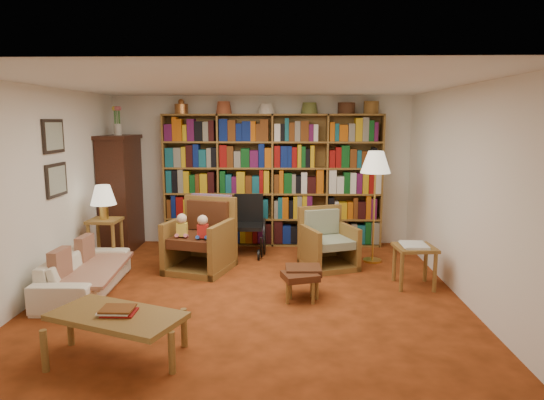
{
  "coord_description": "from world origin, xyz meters",
  "views": [
    {
      "loc": [
        0.42,
        -5.7,
        2.09
      ],
      "look_at": [
        0.24,
        0.6,
        1.06
      ],
      "focal_mm": 32.0,
      "sensor_mm": 36.0,
      "label": 1
    }
  ],
  "objects_px": {
    "side_table_lamp": "(105,232)",
    "side_table_papers": "(415,253)",
    "armchair_leather": "(201,240)",
    "footstool_a": "(303,272)",
    "floor_lamp": "(376,167)",
    "armchair_sage": "(328,244)",
    "footstool_b": "(300,278)",
    "sofa": "(85,273)",
    "wheelchair": "(248,227)",
    "coffee_table": "(117,319)"
  },
  "relations": [
    {
      "from": "armchair_leather",
      "to": "floor_lamp",
      "type": "xyz_separation_m",
      "value": [
        2.51,
        0.4,
        1.01
      ]
    },
    {
      "from": "armchair_leather",
      "to": "side_table_papers",
      "type": "distance_m",
      "value": 2.92
    },
    {
      "from": "floor_lamp",
      "to": "footstool_a",
      "type": "bearing_deg",
      "value": -126.77
    },
    {
      "from": "wheelchair",
      "to": "side_table_papers",
      "type": "distance_m",
      "value": 2.68
    },
    {
      "from": "wheelchair",
      "to": "footstool_a",
      "type": "bearing_deg",
      "value": -66.54
    },
    {
      "from": "sofa",
      "to": "wheelchair",
      "type": "xyz_separation_m",
      "value": [
        1.88,
        1.8,
        0.18
      ]
    },
    {
      "from": "sofa",
      "to": "armchair_sage",
      "type": "relative_size",
      "value": 1.8
    },
    {
      "from": "wheelchair",
      "to": "side_table_papers",
      "type": "xyz_separation_m",
      "value": [
        2.22,
        -1.49,
        0.01
      ]
    },
    {
      "from": "wheelchair",
      "to": "footstool_a",
      "type": "height_order",
      "value": "wheelchair"
    },
    {
      "from": "footstool_b",
      "to": "coffee_table",
      "type": "xyz_separation_m",
      "value": [
        -1.65,
        -1.46,
        0.1
      ]
    },
    {
      "from": "armchair_leather",
      "to": "side_table_papers",
      "type": "relative_size",
      "value": 1.89
    },
    {
      "from": "footstool_a",
      "to": "footstool_b",
      "type": "relative_size",
      "value": 0.91
    },
    {
      "from": "footstool_a",
      "to": "sofa",
      "type": "bearing_deg",
      "value": 178.95
    },
    {
      "from": "armchair_sage",
      "to": "side_table_papers",
      "type": "xyz_separation_m",
      "value": [
        1.02,
        -0.87,
        0.12
      ]
    },
    {
      "from": "armchair_sage",
      "to": "floor_lamp",
      "type": "xyz_separation_m",
      "value": [
        0.69,
        0.23,
        1.1
      ]
    },
    {
      "from": "footstool_a",
      "to": "armchair_leather",
      "type": "bearing_deg",
      "value": 143.26
    },
    {
      "from": "wheelchair",
      "to": "coffee_table",
      "type": "distance_m",
      "value": 3.59
    },
    {
      "from": "side_table_lamp",
      "to": "sofa",
      "type": "bearing_deg",
      "value": -84.26
    },
    {
      "from": "side_table_papers",
      "to": "footstool_b",
      "type": "xyz_separation_m",
      "value": [
        -1.46,
        -0.53,
        -0.17
      ]
    },
    {
      "from": "side_table_papers",
      "to": "footstool_a",
      "type": "xyz_separation_m",
      "value": [
        -1.42,
        -0.36,
        -0.15
      ]
    },
    {
      "from": "side_table_lamp",
      "to": "footstool_b",
      "type": "relative_size",
      "value": 1.5
    },
    {
      "from": "armchair_leather",
      "to": "footstool_a",
      "type": "xyz_separation_m",
      "value": [
        1.42,
        -1.06,
        -0.13
      ]
    },
    {
      "from": "armchair_leather",
      "to": "coffee_table",
      "type": "distance_m",
      "value": 2.7
    },
    {
      "from": "sofa",
      "to": "side_table_papers",
      "type": "xyz_separation_m",
      "value": [
        4.11,
        0.31,
        0.2
      ]
    },
    {
      "from": "armchair_sage",
      "to": "wheelchair",
      "type": "relative_size",
      "value": 0.99
    },
    {
      "from": "armchair_sage",
      "to": "footstool_a",
      "type": "bearing_deg",
      "value": -108.2
    },
    {
      "from": "footstool_b",
      "to": "sofa",
      "type": "bearing_deg",
      "value": 175.29
    },
    {
      "from": "footstool_b",
      "to": "floor_lamp",
      "type": "bearing_deg",
      "value": 55.13
    },
    {
      "from": "armchair_leather",
      "to": "armchair_sage",
      "type": "xyz_separation_m",
      "value": [
        1.82,
        0.17,
        -0.09
      ]
    },
    {
      "from": "wheelchair",
      "to": "footstool_a",
      "type": "distance_m",
      "value": 2.02
    },
    {
      "from": "side_table_lamp",
      "to": "footstool_b",
      "type": "distance_m",
      "value": 3.01
    },
    {
      "from": "floor_lamp",
      "to": "coffee_table",
      "type": "height_order",
      "value": "floor_lamp"
    },
    {
      "from": "wheelchair",
      "to": "armchair_sage",
      "type": "bearing_deg",
      "value": -27.36
    },
    {
      "from": "armchair_leather",
      "to": "footstool_b",
      "type": "relative_size",
      "value": 2.23
    },
    {
      "from": "footstool_b",
      "to": "footstool_a",
      "type": "bearing_deg",
      "value": 75.54
    },
    {
      "from": "sofa",
      "to": "floor_lamp",
      "type": "xyz_separation_m",
      "value": [
        3.78,
        1.41,
        1.18
      ]
    },
    {
      "from": "floor_lamp",
      "to": "footstool_b",
      "type": "distance_m",
      "value": 2.3
    },
    {
      "from": "side_table_lamp",
      "to": "side_table_papers",
      "type": "relative_size",
      "value": 1.28
    },
    {
      "from": "wheelchair",
      "to": "armchair_leather",
      "type": "bearing_deg",
      "value": -127.91
    },
    {
      "from": "armchair_leather",
      "to": "coffee_table",
      "type": "relative_size",
      "value": 0.81
    },
    {
      "from": "sofa",
      "to": "side_table_lamp",
      "type": "height_order",
      "value": "side_table_lamp"
    },
    {
      "from": "coffee_table",
      "to": "footstool_b",
      "type": "bearing_deg",
      "value": 41.39
    },
    {
      "from": "wheelchair",
      "to": "footstool_b",
      "type": "bearing_deg",
      "value": -69.37
    },
    {
      "from": "floor_lamp",
      "to": "sofa",
      "type": "bearing_deg",
      "value": -159.52
    },
    {
      "from": "wheelchair",
      "to": "side_table_papers",
      "type": "relative_size",
      "value": 1.69
    },
    {
      "from": "footstool_b",
      "to": "coffee_table",
      "type": "height_order",
      "value": "coffee_table"
    },
    {
      "from": "armchair_sage",
      "to": "side_table_papers",
      "type": "bearing_deg",
      "value": -40.43
    },
    {
      "from": "armchair_leather",
      "to": "footstool_b",
      "type": "distance_m",
      "value": 1.85
    },
    {
      "from": "floor_lamp",
      "to": "armchair_sage",
      "type": "bearing_deg",
      "value": -161.34
    },
    {
      "from": "sofa",
      "to": "footstool_b",
      "type": "bearing_deg",
      "value": -96.69
    }
  ]
}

